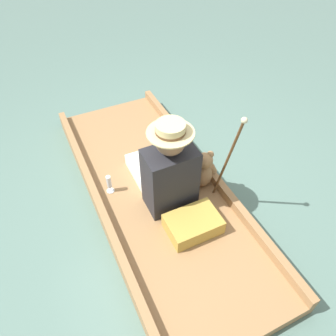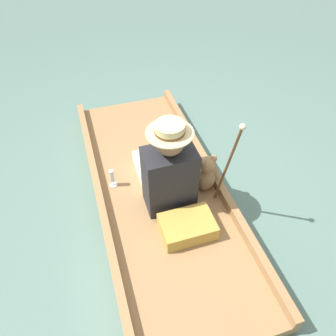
# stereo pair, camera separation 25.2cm
# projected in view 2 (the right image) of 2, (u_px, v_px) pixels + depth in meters

# --- Properties ---
(ground_plane) EXTENTS (16.00, 16.00, 0.00)m
(ground_plane) POSITION_uv_depth(u_px,v_px,m) (158.00, 196.00, 2.94)
(ground_plane) COLOR slate
(punt_boat) EXTENTS (1.07, 2.76, 0.19)m
(punt_boat) POSITION_uv_depth(u_px,v_px,m) (158.00, 192.00, 2.90)
(punt_boat) COLOR #997047
(punt_boat) RESTS_ON ground_plane
(seat_cushion) EXTENTS (0.41, 0.28, 0.13)m
(seat_cushion) POSITION_uv_depth(u_px,v_px,m) (187.00, 227.00, 2.50)
(seat_cushion) COLOR #B7933D
(seat_cushion) RESTS_ON punt_boat
(seated_person) EXTENTS (0.40, 0.76, 0.82)m
(seated_person) POSITION_uv_depth(u_px,v_px,m) (167.00, 170.00, 2.59)
(seated_person) COLOR white
(seated_person) RESTS_ON punt_boat
(teddy_bear) EXTENTS (0.26, 0.15, 0.38)m
(teddy_bear) POSITION_uv_depth(u_px,v_px,m) (206.00, 174.00, 2.74)
(teddy_bear) COLOR #9E754C
(teddy_bear) RESTS_ON punt_boat
(wine_glass) EXTENTS (0.07, 0.07, 0.18)m
(wine_glass) POSITION_uv_depth(u_px,v_px,m) (112.00, 177.00, 2.82)
(wine_glass) COLOR silver
(wine_glass) RESTS_ON punt_boat
(walking_cane) EXTENTS (0.04, 0.24, 0.93)m
(walking_cane) POSITION_uv_depth(u_px,v_px,m) (229.00, 161.00, 2.33)
(walking_cane) COLOR brown
(walking_cane) RESTS_ON punt_boat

